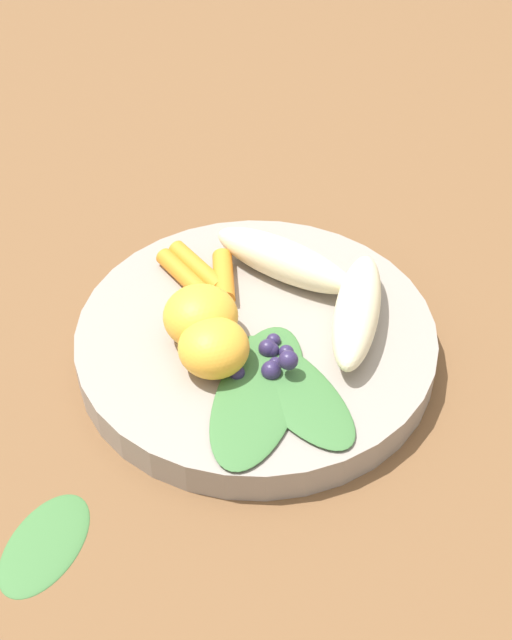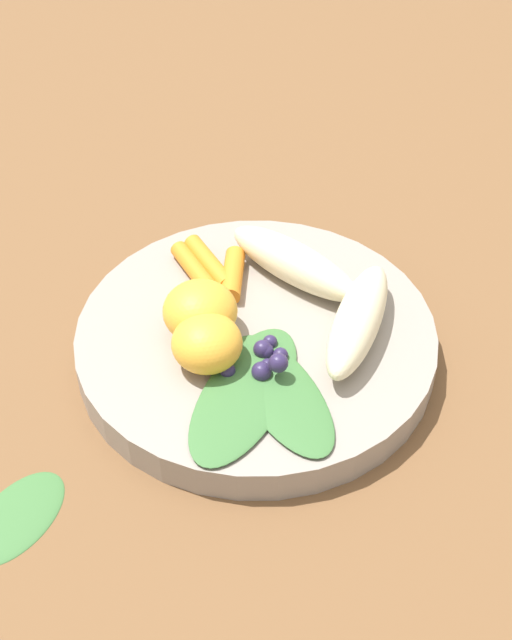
{
  "view_description": "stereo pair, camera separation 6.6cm",
  "coord_description": "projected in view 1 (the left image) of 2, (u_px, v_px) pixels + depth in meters",
  "views": [
    {
      "loc": [
        -0.29,
        -0.39,
        0.49
      ],
      "look_at": [
        0.0,
        0.0,
        0.04
      ],
      "focal_mm": 49.56,
      "sensor_mm": 36.0,
      "label": 1
    },
    {
      "loc": [
        -0.23,
        -0.42,
        0.49
      ],
      "look_at": [
        0.0,
        0.0,
        0.04
      ],
      "focal_mm": 49.56,
      "sensor_mm": 36.0,
      "label": 2
    }
  ],
  "objects": [
    {
      "name": "blueberry_pile",
      "position": [
        266.0,
        355.0,
        0.63
      ],
      "size": [
        0.05,
        0.05,
        0.03
      ],
      "color": "#2D234C",
      "rests_on": "bowl"
    },
    {
      "name": "carrot_front",
      "position": [
        224.0,
        277.0,
        0.7
      ],
      "size": [
        0.04,
        0.05,
        0.02
      ],
      "primitive_type": "cylinder",
      "rotation": [
        0.0,
        1.57,
        7.29
      ],
      "color": "orange",
      "rests_on": "bowl"
    },
    {
      "name": "bowl",
      "position": [
        256.0,
        342.0,
        0.68
      ],
      "size": [
        0.27,
        0.27,
        0.03
      ],
      "primitive_type": "cylinder",
      "color": "gray",
      "rests_on": "ground_plane"
    },
    {
      "name": "banana_peeled_left",
      "position": [
        283.0,
        260.0,
        0.7
      ],
      "size": [
        0.08,
        0.13,
        0.03
      ],
      "primitive_type": "ellipsoid",
      "rotation": [
        0.0,
        0.0,
        8.21
      ],
      "color": "beige",
      "rests_on": "bowl"
    },
    {
      "name": "kale_leaf_stray",
      "position": [
        44.0,
        542.0,
        0.56
      ],
      "size": [
        0.09,
        0.08,
        0.01
      ],
      "primitive_type": "ellipsoid",
      "rotation": [
        0.0,
        0.0,
        3.7
      ],
      "color": "#3D7038",
      "rests_on": "ground_plane"
    },
    {
      "name": "banana_peeled_right",
      "position": [
        357.0,
        311.0,
        0.66
      ],
      "size": [
        0.12,
        0.11,
        0.03
      ],
      "primitive_type": "ellipsoid",
      "rotation": [
        0.0,
        0.0,
        7.01
      ],
      "color": "beige",
      "rests_on": "bowl"
    },
    {
      "name": "kale_leaf_left",
      "position": [
        258.0,
        394.0,
        0.62
      ],
      "size": [
        0.14,
        0.13,
        0.0
      ],
      "primitive_type": "ellipsoid",
      "rotation": [
        0.0,
        0.0,
        10.11
      ],
      "color": "#3D7038",
      "rests_on": "bowl"
    },
    {
      "name": "orange_segment_near",
      "position": [
        214.0,
        348.0,
        0.63
      ],
      "size": [
        0.05,
        0.05,
        0.04
      ],
      "primitive_type": "ellipsoid",
      "color": "#F4A833",
      "rests_on": "bowl"
    },
    {
      "name": "ground_plane",
      "position": [
        256.0,
        354.0,
        0.69
      ],
      "size": [
        2.4,
        2.4,
        0.0
      ],
      "primitive_type": "plane",
      "color": "brown"
    },
    {
      "name": "kale_leaf_right",
      "position": [
        294.0,
        390.0,
        0.62
      ],
      "size": [
        0.06,
        0.13,
        0.0
      ],
      "primitive_type": "ellipsoid",
      "rotation": [
        0.0,
        0.0,
        10.94
      ],
      "color": "#3D7038",
      "rests_on": "bowl"
    },
    {
      "name": "carrot_mid_left",
      "position": [
        199.0,
        267.0,
        0.71
      ],
      "size": [
        0.02,
        0.06,
        0.01
      ],
      "primitive_type": "cylinder",
      "rotation": [
        0.0,
        1.57,
        7.87
      ],
      "color": "orange",
      "rests_on": "bowl"
    },
    {
      "name": "orange_segment_far",
      "position": [
        201.0,
        316.0,
        0.65
      ],
      "size": [
        0.06,
        0.06,
        0.04
      ],
      "primitive_type": "ellipsoid",
      "color": "#F4A833",
      "rests_on": "bowl"
    },
    {
      "name": "carrot_mid_right",
      "position": [
        185.0,
        276.0,
        0.7
      ],
      "size": [
        0.01,
        0.06,
        0.01
      ],
      "primitive_type": "cylinder",
      "rotation": [
        0.0,
        1.57,
        7.86
      ],
      "color": "orange",
      "rests_on": "bowl"
    }
  ]
}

